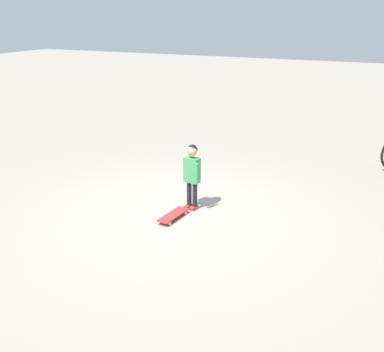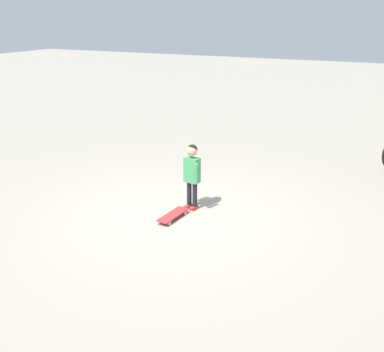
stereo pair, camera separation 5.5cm
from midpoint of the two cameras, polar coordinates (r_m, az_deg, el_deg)
ground_plane at (r=7.39m, az=-2.36°, el=-4.76°), size 50.00×50.00×0.00m
child_person at (r=7.40m, az=-0.22°, el=0.77°), size 0.34×0.27×1.06m
skateboard at (r=7.25m, az=-2.51°, el=-4.74°), size 0.24×0.65×0.07m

